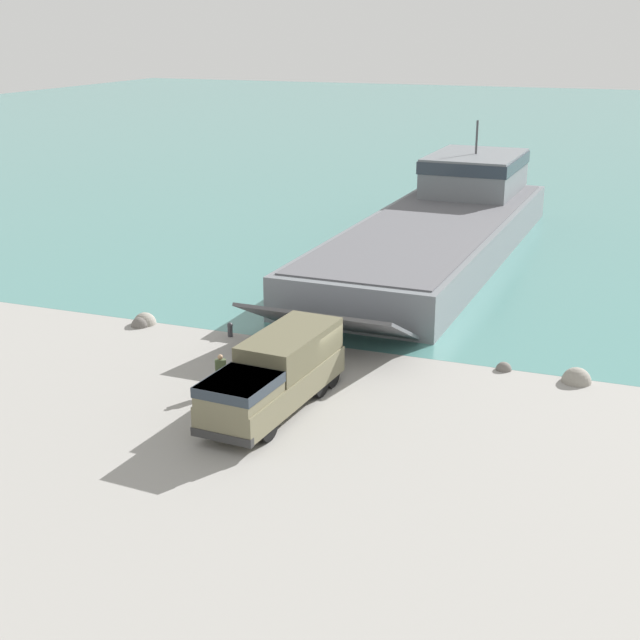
% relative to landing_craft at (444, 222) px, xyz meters
% --- Properties ---
extents(ground_plane, '(240.00, 240.00, 0.00)m').
position_rel_landing_craft_xyz_m(ground_plane, '(0.55, -24.80, -1.86)').
color(ground_plane, gray).
extents(water_surface, '(240.00, 180.00, 0.01)m').
position_rel_landing_craft_xyz_m(water_surface, '(0.55, 69.89, -1.85)').
color(water_surface, '#477F7A').
rests_on(water_surface, ground_plane).
extents(landing_craft, '(9.48, 36.22, 7.63)m').
position_rel_landing_craft_xyz_m(landing_craft, '(0.00, 0.00, 0.00)').
color(landing_craft, slate).
rests_on(landing_craft, ground_plane).
extents(military_truck, '(2.98, 8.21, 2.77)m').
position_rel_landing_craft_xyz_m(military_truck, '(0.06, -27.55, -0.41)').
color(military_truck, '#6B664C').
rests_on(military_truck, ground_plane).
extents(soldier_on_ramp, '(0.50, 0.44, 1.65)m').
position_rel_landing_craft_xyz_m(soldier_on_ramp, '(-2.67, -26.87, -0.91)').
color(soldier_on_ramp, '#475638').
rests_on(soldier_on_ramp, ground_plane).
extents(mooring_bollard, '(0.28, 0.28, 0.71)m').
position_rel_landing_craft_xyz_m(mooring_bollard, '(-5.40, -20.63, -1.47)').
color(mooring_bollard, '#333338').
rests_on(mooring_bollard, ground_plane).
extents(shoreline_rock_a, '(1.16, 1.16, 1.16)m').
position_rel_landing_craft_xyz_m(shoreline_rock_a, '(-10.24, -20.48, -1.86)').
color(shoreline_rock_a, gray).
rests_on(shoreline_rock_a, ground_plane).
extents(shoreline_rock_b, '(0.92, 0.92, 0.92)m').
position_rel_landing_craft_xyz_m(shoreline_rock_b, '(-10.27, -20.83, -1.86)').
color(shoreline_rock_b, '#66605B').
rests_on(shoreline_rock_b, ground_plane).
extents(shoreline_rock_c, '(1.25, 1.25, 1.25)m').
position_rel_landing_craft_xyz_m(shoreline_rock_c, '(10.73, -20.49, -1.86)').
color(shoreline_rock_c, gray).
rests_on(shoreline_rock_c, ground_plane).
extents(shoreline_rock_d, '(0.70, 0.70, 0.70)m').
position_rel_landing_craft_xyz_m(shoreline_rock_d, '(7.64, -20.21, -1.86)').
color(shoreline_rock_d, '#66605B').
rests_on(shoreline_rock_d, ground_plane).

